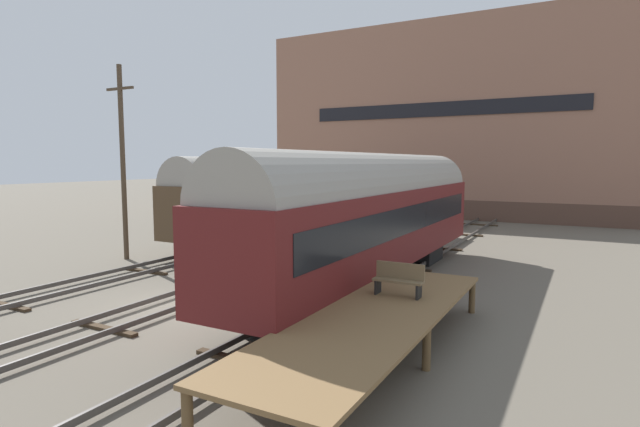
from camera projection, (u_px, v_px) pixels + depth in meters
name	position (u px, v px, depth m)	size (l,w,h in m)	color
ground_plane	(178.00, 304.00, 17.09)	(200.00, 200.00, 0.00)	#60594C
track_left	(84.00, 283.00, 19.41)	(2.60, 60.00, 0.26)	#4C4742
track_middle	(178.00, 300.00, 17.07)	(2.60, 60.00, 0.26)	#4C4742
track_right	(303.00, 322.00, 14.73)	(2.60, 60.00, 0.26)	#4C4742
train_car_maroon	(374.00, 211.00, 19.17)	(2.96, 18.06, 5.19)	black
train_car_navy	(338.00, 196.00, 27.55)	(2.93, 17.79, 5.27)	black
train_car_brown	(270.00, 194.00, 30.40)	(3.04, 15.74, 5.13)	black
station_platform	(374.00, 318.00, 12.19)	(2.94, 10.44, 1.15)	brown
bench	(399.00, 278.00, 13.84)	(1.40, 0.40, 0.91)	brown
utility_pole	(123.00, 160.00, 24.52)	(1.80, 0.24, 9.55)	#473828
warehouse_building	(457.00, 125.00, 47.77)	(32.62, 13.28, 16.86)	brown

